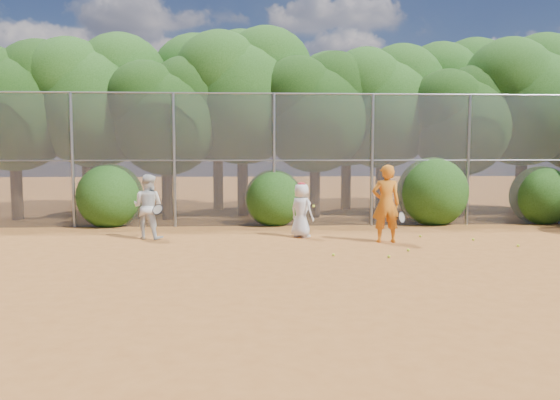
{
  "coord_description": "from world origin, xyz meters",
  "views": [
    {
      "loc": [
        -1.67,
        -10.53,
        2.24
      ],
      "look_at": [
        -1.0,
        2.5,
        1.1
      ],
      "focal_mm": 35.0,
      "sensor_mm": 36.0,
      "label": 1
    }
  ],
  "objects": [
    {
      "name": "tree_7",
      "position": [
        8.06,
        8.64,
        4.28
      ],
      "size": [
        4.77,
        4.14,
        6.53
      ],
      "color": "black",
      "rests_on": "ground"
    },
    {
      "name": "player_teen",
      "position": [
        -0.37,
        3.71,
        0.73
      ],
      "size": [
        0.82,
        0.82,
        1.46
      ],
      "rotation": [
        0.0,
        0.0,
        2.36
      ],
      "color": "silver",
      "rests_on": "ground"
    },
    {
      "name": "tree_12",
      "position": [
        6.56,
        11.24,
        4.51
      ],
      "size": [
        5.02,
        4.37,
        6.88
      ],
      "color": "black",
      "rests_on": "ground"
    },
    {
      "name": "bush_0",
      "position": [
        -6.0,
        6.3,
        1.0
      ],
      "size": [
        2.0,
        2.0,
        2.0
      ],
      "primitive_type": "sphere",
      "color": "#1C4511",
      "rests_on": "ground"
    },
    {
      "name": "ball_1",
      "position": [
        2.77,
        3.54,
        0.03
      ],
      "size": [
        0.07,
        0.07,
        0.07
      ],
      "primitive_type": "sphere",
      "color": "#B9D025",
      "rests_on": "ground"
    },
    {
      "name": "ground",
      "position": [
        0.0,
        0.0,
        0.0
      ],
      "size": [
        80.0,
        80.0,
        0.0
      ],
      "primitive_type": "plane",
      "color": "#9B5723",
      "rests_on": "ground"
    },
    {
      "name": "ball_6",
      "position": [
        4.64,
        1.97,
        0.03
      ],
      "size": [
        0.07,
        0.07,
        0.07
      ],
      "primitive_type": "sphere",
      "color": "#B9D025",
      "rests_on": "ground"
    },
    {
      "name": "tree_3",
      "position": [
        -1.94,
        8.84,
        4.4
      ],
      "size": [
        4.89,
        4.26,
        6.7
      ],
      "color": "black",
      "rests_on": "ground"
    },
    {
      "name": "bush_2",
      "position": [
        4.0,
        6.3,
        1.1
      ],
      "size": [
        2.2,
        2.2,
        2.2
      ],
      "primitive_type": "sphere",
      "color": "#1C4511",
      "rests_on": "ground"
    },
    {
      "name": "tree_0",
      "position": [
        -9.44,
        8.04,
        3.93
      ],
      "size": [
        4.38,
        3.81,
        6.0
      ],
      "color": "black",
      "rests_on": "ground"
    },
    {
      "name": "fence_back",
      "position": [
        -0.12,
        6.0,
        2.05
      ],
      "size": [
        20.05,
        0.09,
        4.03
      ],
      "color": "gray",
      "rests_on": "ground"
    },
    {
      "name": "tree_6",
      "position": [
        5.55,
        8.03,
        3.47
      ],
      "size": [
        3.86,
        3.36,
        5.29
      ],
      "color": "black",
      "rests_on": "ground"
    },
    {
      "name": "tree_10",
      "position": [
        -2.93,
        11.05,
        4.63
      ],
      "size": [
        5.15,
        4.48,
        7.06
      ],
      "color": "black",
      "rests_on": "ground"
    },
    {
      "name": "tree_5",
      "position": [
        3.06,
        9.04,
        4.05
      ],
      "size": [
        4.51,
        3.92,
        6.17
      ],
      "color": "black",
      "rests_on": "ground"
    },
    {
      "name": "player_white",
      "position": [
        -4.36,
        3.66,
        0.84
      ],
      "size": [
        0.97,
        0.86,
        1.68
      ],
      "rotation": [
        0.0,
        0.0,
        2.84
      ],
      "color": "silver",
      "rests_on": "ground"
    },
    {
      "name": "ball_5",
      "position": [
        3.95,
        2.92,
        0.03
      ],
      "size": [
        0.07,
        0.07,
        0.07
      ],
      "primitive_type": "sphere",
      "color": "#B9D025",
      "rests_on": "ground"
    },
    {
      "name": "tree_2",
      "position": [
        -4.45,
        7.83,
        3.58
      ],
      "size": [
        3.99,
        3.47,
        5.47
      ],
      "color": "black",
      "rests_on": "ground"
    },
    {
      "name": "tree_1",
      "position": [
        -6.94,
        8.54,
        4.16
      ],
      "size": [
        4.64,
        4.03,
        6.35
      ],
      "color": "black",
      "rests_on": "ground"
    },
    {
      "name": "bush_3",
      "position": [
        7.5,
        6.3,
        0.95
      ],
      "size": [
        1.9,
        1.9,
        1.9
      ],
      "primitive_type": "sphere",
      "color": "#1C4511",
      "rests_on": "ground"
    },
    {
      "name": "bush_1",
      "position": [
        -1.0,
        6.3,
        0.9
      ],
      "size": [
        1.8,
        1.8,
        1.8
      ],
      "primitive_type": "sphere",
      "color": "#1C4511",
      "rests_on": "ground"
    },
    {
      "name": "tree_11",
      "position": [
        2.06,
        10.64,
        4.16
      ],
      "size": [
        4.64,
        4.03,
        6.35
      ],
      "color": "black",
      "rests_on": "ground"
    },
    {
      "name": "ball_0",
      "position": [
        1.86,
        1.52,
        0.03
      ],
      "size": [
        0.07,
        0.07,
        0.07
      ],
      "primitive_type": "sphere",
      "color": "#B9D025",
      "rests_on": "ground"
    },
    {
      "name": "player_yellow",
      "position": [
        1.66,
        2.81,
        0.97
      ],
      "size": [
        0.85,
        0.57,
        1.94
      ],
      "rotation": [
        0.0,
        0.0,
        3.12
      ],
      "color": "orange",
      "rests_on": "ground"
    },
    {
      "name": "tree_4",
      "position": [
        0.55,
        8.24,
        3.76
      ],
      "size": [
        4.19,
        3.64,
        5.73
      ],
      "color": "black",
      "rests_on": "ground"
    },
    {
      "name": "tree_9",
      "position": [
        -7.94,
        10.84,
        4.34
      ],
      "size": [
        4.83,
        4.2,
        6.62
      ],
      "color": "black",
      "rests_on": "ground"
    },
    {
      "name": "ball_2",
      "position": [
        1.23,
        0.78,
        0.03
      ],
      "size": [
        0.07,
        0.07,
        0.07
      ],
      "primitive_type": "sphere",
      "color": "#B9D025",
      "rests_on": "ground"
    },
    {
      "name": "ball_4",
      "position": [
        0.08,
        1.03,
        0.03
      ],
      "size": [
        0.07,
        0.07,
        0.07
      ],
      "primitive_type": "sphere",
      "color": "#B9D025",
      "rests_on": "ground"
    }
  ]
}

